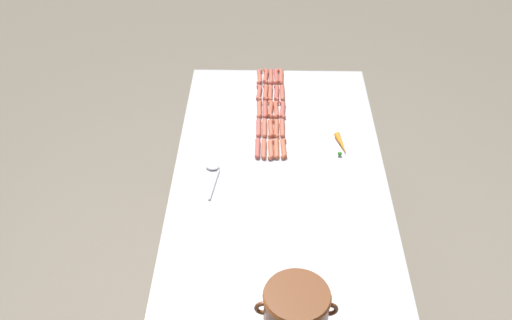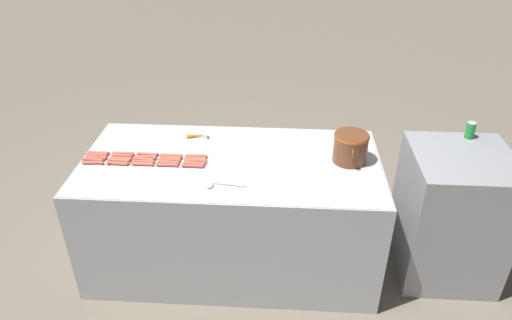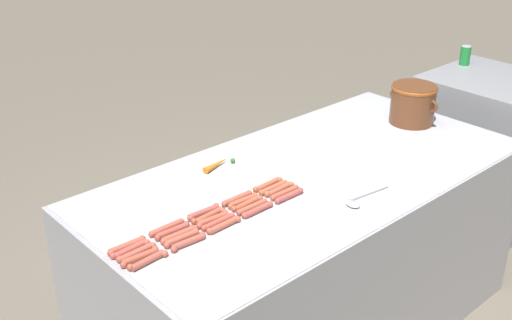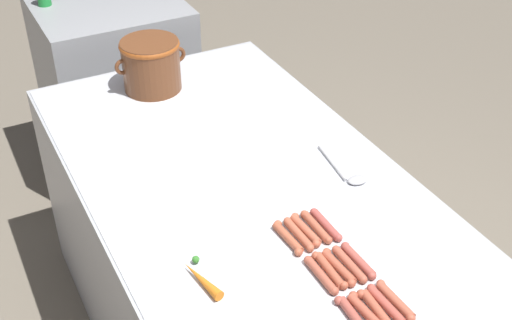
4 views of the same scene
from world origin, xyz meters
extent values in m
plane|color=#756B5B|center=(0.00, 0.00, 0.00)|extent=(20.00, 20.00, 0.00)
cube|color=#ADAFB5|center=(0.00, 0.00, 0.46)|extent=(1.06, 2.16, 0.92)
cube|color=silver|center=(0.00, 0.00, 0.92)|extent=(1.04, 2.12, 0.00)
cylinder|color=#B55640|center=(-0.02, -0.98, 0.93)|extent=(0.03, 0.14, 0.03)
sphere|color=#B55640|center=(-0.02, -1.05, 0.93)|extent=(0.03, 0.03, 0.03)
sphere|color=#B55640|center=(-0.02, -0.91, 0.93)|extent=(0.03, 0.03, 0.03)
cylinder|color=#B75542|center=(-0.02, -0.79, 0.93)|extent=(0.03, 0.14, 0.03)
sphere|color=#B75542|center=(-0.02, -0.86, 0.93)|extent=(0.03, 0.03, 0.03)
sphere|color=#B75542|center=(-0.02, -0.72, 0.93)|extent=(0.03, 0.03, 0.03)
cylinder|color=#B25143|center=(-0.02, -0.61, 0.93)|extent=(0.03, 0.14, 0.03)
sphere|color=#B25143|center=(-0.02, -0.68, 0.93)|extent=(0.03, 0.03, 0.03)
sphere|color=#B25143|center=(-0.03, -0.54, 0.93)|extent=(0.03, 0.03, 0.03)
cylinder|color=#B45842|center=(-0.02, -0.44, 0.93)|extent=(0.03, 0.14, 0.03)
sphere|color=#B45842|center=(-0.02, -0.51, 0.93)|extent=(0.03, 0.03, 0.03)
sphere|color=#B45842|center=(-0.02, -0.37, 0.93)|extent=(0.03, 0.03, 0.03)
cylinder|color=#BA5B3E|center=(-0.02, -0.25, 0.93)|extent=(0.03, 0.14, 0.03)
sphere|color=#BA5B3E|center=(-0.03, -0.32, 0.93)|extent=(0.03, 0.03, 0.03)
sphere|color=#BA5B3E|center=(-0.02, -0.18, 0.93)|extent=(0.03, 0.03, 0.03)
cylinder|color=#BE5146|center=(0.01, -0.98, 0.93)|extent=(0.03, 0.14, 0.03)
sphere|color=#BE5146|center=(0.01, -1.05, 0.93)|extent=(0.03, 0.03, 0.03)
sphere|color=#BE5146|center=(0.01, -0.91, 0.93)|extent=(0.03, 0.03, 0.03)
cylinder|color=#B45042|center=(0.01, -0.79, 0.93)|extent=(0.03, 0.14, 0.03)
sphere|color=#B45042|center=(0.01, -0.86, 0.93)|extent=(0.03, 0.03, 0.03)
sphere|color=#B45042|center=(0.01, -0.72, 0.93)|extent=(0.03, 0.03, 0.03)
cylinder|color=#B6553F|center=(0.01, -0.61, 0.93)|extent=(0.04, 0.14, 0.03)
sphere|color=#B6553F|center=(0.01, -0.68, 0.93)|extent=(0.03, 0.03, 0.03)
sphere|color=#B6553F|center=(0.02, -0.55, 0.93)|extent=(0.03, 0.03, 0.03)
cylinder|color=#B4583E|center=(0.01, -0.43, 0.93)|extent=(0.03, 0.14, 0.03)
sphere|color=#B4583E|center=(0.02, -0.50, 0.93)|extent=(0.03, 0.03, 0.03)
sphere|color=#B4583E|center=(0.01, -0.36, 0.93)|extent=(0.03, 0.03, 0.03)
cylinder|color=#B75E42|center=(0.01, -0.25, 0.93)|extent=(0.03, 0.14, 0.03)
sphere|color=#B75E42|center=(0.01, -0.32, 0.93)|extent=(0.03, 0.03, 0.03)
sphere|color=#B75E42|center=(0.02, -0.18, 0.93)|extent=(0.03, 0.03, 0.03)
cylinder|color=#B65946|center=(0.04, -0.97, 0.93)|extent=(0.03, 0.14, 0.03)
sphere|color=#B65946|center=(0.04, -1.04, 0.93)|extent=(0.03, 0.03, 0.03)
sphere|color=#B65946|center=(0.05, -0.90, 0.93)|extent=(0.03, 0.03, 0.03)
cylinder|color=#B25843|center=(0.05, -0.79, 0.93)|extent=(0.03, 0.14, 0.03)
sphere|color=#B25843|center=(0.05, -0.86, 0.93)|extent=(0.03, 0.03, 0.03)
sphere|color=#B25843|center=(0.04, -0.72, 0.93)|extent=(0.03, 0.03, 0.03)
cylinder|color=#B6573F|center=(0.05, -0.62, 0.93)|extent=(0.04, 0.14, 0.03)
sphere|color=#B6573F|center=(0.05, -0.69, 0.93)|extent=(0.03, 0.03, 0.03)
sphere|color=#B6573F|center=(0.04, -0.55, 0.93)|extent=(0.03, 0.03, 0.03)
cylinder|color=#B5563E|center=(0.04, -0.43, 0.93)|extent=(0.03, 0.14, 0.03)
sphere|color=#B5563E|center=(0.04, -0.50, 0.93)|extent=(0.03, 0.03, 0.03)
sphere|color=#B5563E|center=(0.05, -0.36, 0.93)|extent=(0.03, 0.03, 0.03)
cylinder|color=#BA5D42|center=(0.04, -0.25, 0.93)|extent=(0.03, 0.14, 0.03)
sphere|color=#BA5D42|center=(0.04, -0.32, 0.93)|extent=(0.03, 0.03, 0.03)
sphere|color=#BA5D42|center=(0.05, -0.18, 0.93)|extent=(0.03, 0.03, 0.03)
cylinder|color=#BC5440|center=(0.08, -0.98, 0.93)|extent=(0.03, 0.14, 0.03)
sphere|color=#BC5440|center=(0.08, -1.05, 0.93)|extent=(0.03, 0.03, 0.03)
sphere|color=#BC5440|center=(0.07, -0.91, 0.93)|extent=(0.03, 0.03, 0.03)
cylinder|color=#B95A45|center=(0.08, -0.79, 0.93)|extent=(0.03, 0.14, 0.03)
sphere|color=#B95A45|center=(0.08, -0.86, 0.93)|extent=(0.03, 0.03, 0.03)
sphere|color=#B95A45|center=(0.07, -0.72, 0.93)|extent=(0.03, 0.03, 0.03)
cylinder|color=#B95043|center=(0.08, -0.62, 0.93)|extent=(0.03, 0.14, 0.03)
sphere|color=#B95043|center=(0.08, -0.68, 0.93)|extent=(0.03, 0.03, 0.03)
sphere|color=#B95043|center=(0.08, -0.55, 0.93)|extent=(0.03, 0.03, 0.03)
cylinder|color=#B45A43|center=(0.08, -0.44, 0.93)|extent=(0.03, 0.14, 0.03)
sphere|color=#B45A43|center=(0.08, -0.51, 0.93)|extent=(0.03, 0.03, 0.03)
sphere|color=#B45A43|center=(0.08, -0.37, 0.93)|extent=(0.03, 0.03, 0.03)
cylinder|color=#B45A40|center=(0.08, -0.25, 0.93)|extent=(0.03, 0.14, 0.03)
sphere|color=#B45A40|center=(0.08, -0.32, 0.93)|extent=(0.03, 0.03, 0.03)
sphere|color=#B45A40|center=(0.08, -0.18, 0.93)|extent=(0.03, 0.03, 0.03)
cylinder|color=#B35744|center=(0.11, -0.97, 0.93)|extent=(0.04, 0.14, 0.03)
sphere|color=#B35744|center=(0.11, -1.04, 0.93)|extent=(0.03, 0.03, 0.03)
sphere|color=#B35744|center=(0.12, -0.90, 0.93)|extent=(0.03, 0.03, 0.03)
cylinder|color=#B55546|center=(0.11, -0.79, 0.93)|extent=(0.04, 0.14, 0.03)
sphere|color=#B55546|center=(0.12, -0.86, 0.93)|extent=(0.03, 0.03, 0.03)
sphere|color=#B55546|center=(0.11, -0.72, 0.93)|extent=(0.03, 0.03, 0.03)
cylinder|color=#B75A42|center=(0.11, -0.61, 0.93)|extent=(0.03, 0.14, 0.03)
sphere|color=#B75A42|center=(0.11, -0.68, 0.93)|extent=(0.03, 0.03, 0.03)
sphere|color=#B75A42|center=(0.11, -0.54, 0.93)|extent=(0.03, 0.03, 0.03)
cylinder|color=#B25246|center=(0.11, -0.44, 0.93)|extent=(0.03, 0.14, 0.03)
sphere|color=#B25246|center=(0.11, -0.51, 0.93)|extent=(0.03, 0.03, 0.03)
sphere|color=#B25246|center=(0.11, -0.37, 0.93)|extent=(0.03, 0.03, 0.03)
cylinder|color=#B34F47|center=(0.11, -0.25, 0.93)|extent=(0.03, 0.14, 0.03)
sphere|color=#B34F47|center=(0.11, -0.32, 0.93)|extent=(0.03, 0.03, 0.03)
sphere|color=#B34F47|center=(0.11, -0.18, 0.93)|extent=(0.03, 0.03, 0.03)
cylinder|color=brown|center=(-0.05, 0.85, 1.03)|extent=(0.24, 0.24, 0.22)
torus|color=#9E4A1B|center=(-0.05, 0.85, 1.12)|extent=(0.25, 0.25, 0.03)
torus|color=brown|center=(-0.17, 0.85, 1.05)|extent=(0.07, 0.02, 0.07)
torus|color=brown|center=(0.07, 0.85, 1.05)|extent=(0.07, 0.02, 0.07)
cylinder|color=#B7B7BC|center=(0.32, 0.03, 0.93)|extent=(0.04, 0.22, 0.01)
ellipsoid|color=#B7B7BC|center=(0.34, -0.10, 0.93)|extent=(0.08, 0.06, 0.02)
cone|color=orange|center=(-0.33, -0.30, 0.94)|extent=(0.07, 0.17, 0.03)
sphere|color=#387F2D|center=(-0.31, -0.21, 0.94)|extent=(0.02, 0.02, 0.02)
camera|label=1|loc=(0.07, 2.19, 2.84)|focal=41.70mm
camera|label=2|loc=(2.85, 0.36, 2.67)|focal=32.74mm
camera|label=3|loc=(1.77, -1.94, 2.24)|focal=44.13mm
camera|label=4|loc=(-0.83, -1.59, 2.31)|focal=47.57mm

